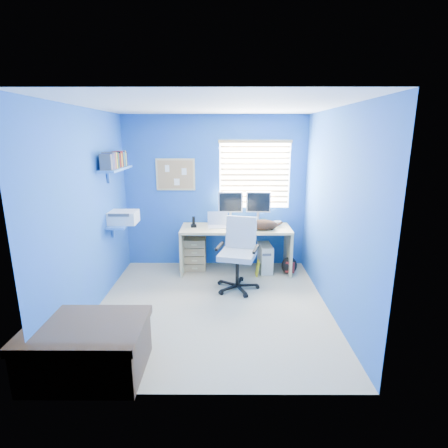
{
  "coord_description": "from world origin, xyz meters",
  "views": [
    {
      "loc": [
        0.17,
        -4.16,
        2.18
      ],
      "look_at": [
        0.15,
        0.65,
        0.95
      ],
      "focal_mm": 28.0,
      "sensor_mm": 36.0,
      "label": 1
    }
  ],
  "objects_px": {
    "laptop": "(218,220)",
    "tower_pc": "(265,258)",
    "office_chair": "(238,263)",
    "desk": "(236,249)",
    "cat": "(263,225)"
  },
  "relations": [
    {
      "from": "cat",
      "to": "tower_pc",
      "type": "relative_size",
      "value": 1.0
    },
    {
      "from": "desk",
      "to": "office_chair",
      "type": "height_order",
      "value": "office_chair"
    },
    {
      "from": "desk",
      "to": "cat",
      "type": "height_order",
      "value": "cat"
    },
    {
      "from": "cat",
      "to": "office_chair",
      "type": "relative_size",
      "value": 0.44
    },
    {
      "from": "tower_pc",
      "to": "desk",
      "type": "bearing_deg",
      "value": 175.02
    },
    {
      "from": "laptop",
      "to": "tower_pc",
      "type": "xyz_separation_m",
      "value": [
        0.77,
        -0.02,
        -0.62
      ]
    },
    {
      "from": "laptop",
      "to": "cat",
      "type": "height_order",
      "value": "laptop"
    },
    {
      "from": "laptop",
      "to": "office_chair",
      "type": "relative_size",
      "value": 0.32
    },
    {
      "from": "desk",
      "to": "laptop",
      "type": "xyz_separation_m",
      "value": [
        -0.28,
        0.02,
        0.48
      ]
    },
    {
      "from": "laptop",
      "to": "tower_pc",
      "type": "distance_m",
      "value": 0.99
    },
    {
      "from": "tower_pc",
      "to": "office_chair",
      "type": "xyz_separation_m",
      "value": [
        -0.47,
        -0.66,
        0.16
      ]
    },
    {
      "from": "desk",
      "to": "office_chair",
      "type": "xyz_separation_m",
      "value": [
        0.02,
        -0.66,
        0.01
      ]
    },
    {
      "from": "laptop",
      "to": "cat",
      "type": "distance_m",
      "value": 0.72
    },
    {
      "from": "laptop",
      "to": "office_chair",
      "type": "bearing_deg",
      "value": -71.74
    },
    {
      "from": "cat",
      "to": "tower_pc",
      "type": "bearing_deg",
      "value": 41.98
    }
  ]
}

